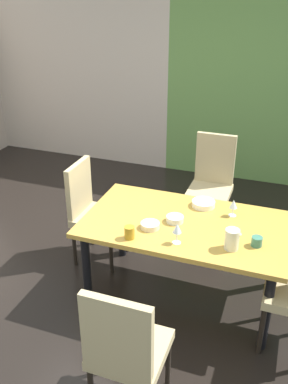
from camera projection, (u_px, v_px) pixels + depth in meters
The scene contains 14 objects.
ground_plane at pixel (100, 290), 3.85m from camera, with size 6.23×5.86×0.02m, color black.
back_panel_interior at pixel (75, 72), 6.20m from camera, with size 2.86×0.10×2.58m, color beige.
dining_table at pixel (185, 231), 3.50m from camera, with size 1.65×0.96×0.73m.
chair_head_near at pixel (125, 348), 2.52m from camera, with size 0.44×0.44×1.01m.
chair_left_far at pixel (91, 208), 4.06m from camera, with size 0.45×0.44×0.99m.
chair_head_far at pixel (212, 180), 4.58m from camera, with size 0.44×0.45×1.05m.
wine_glass_rear at pixel (233, 204), 3.51m from camera, with size 0.06×0.06×0.15m.
wine_glass_right at pixel (177, 229), 3.14m from camera, with size 0.07×0.07×0.17m.
serving_bowl_front at pixel (175, 219), 3.46m from camera, with size 0.14×0.14×0.05m, color silver.
serving_bowl_center at pixel (150, 225), 3.37m from camera, with size 0.15×0.15×0.05m, color beige.
serving_bowl_north at pixel (203, 204), 3.70m from camera, with size 0.20×0.20×0.05m, color white.
cup_corner at pixel (257, 241), 3.14m from camera, with size 0.08×0.08×0.07m, color #3A735E.
cup_near_window at pixel (129, 232), 3.23m from camera, with size 0.08×0.08×0.10m, color #AF831F.
pitcher_left at pixel (232, 239), 3.09m from camera, with size 0.12×0.11×0.16m.
Camera 1 is at (1.40, -2.73, 2.50)m, focal length 40.00 mm.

